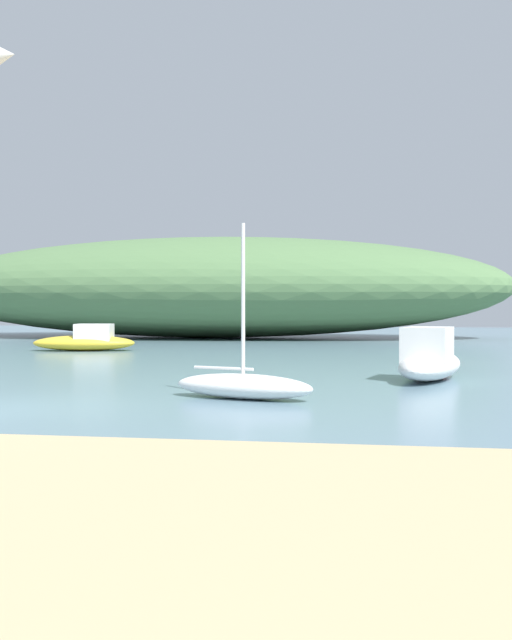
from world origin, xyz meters
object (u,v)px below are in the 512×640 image
(sailboat_inner_mooring, at_px, (243,385))
(motorboat_by_sandbar, at_px, (86,341))
(motorboat_east_reach, at_px, (435,352))
(motorboat_far_right, at_px, (430,360))

(sailboat_inner_mooring, bearing_deg, motorboat_by_sandbar, 122.09)
(sailboat_inner_mooring, relative_size, motorboat_east_reach, 1.20)
(motorboat_by_sandbar, bearing_deg, motorboat_far_right, -38.09)
(motorboat_east_reach, height_order, motorboat_by_sandbar, motorboat_by_sandbar)
(motorboat_far_right, distance_m, motorboat_by_sandbar, 17.35)
(motorboat_far_right, xyz_separation_m, motorboat_by_sandbar, (-13.65, 10.70, -0.06))
(sailboat_inner_mooring, xyz_separation_m, motorboat_far_right, (4.05, 4.62, 0.23))
(motorboat_far_right, height_order, motorboat_by_sandbar, motorboat_far_right)
(motorboat_far_right, xyz_separation_m, motorboat_east_reach, (0.66, 6.33, -0.15))
(sailboat_inner_mooring, height_order, motorboat_far_right, sailboat_inner_mooring)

